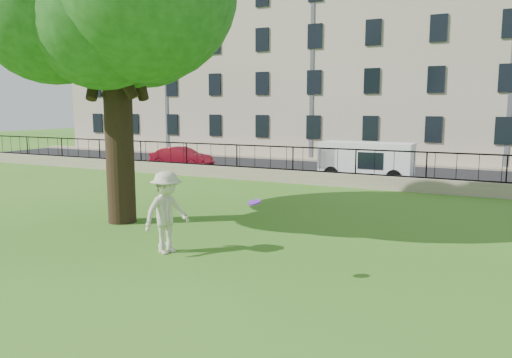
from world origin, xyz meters
The scene contains 10 objects.
ground centered at (0.00, 0.00, 0.00)m, with size 120.00×120.00×0.00m, color #38721B.
retaining_wall centered at (0.00, 12.00, 0.30)m, with size 50.00×0.40×0.60m, color gray.
iron_railing centered at (0.00, 12.00, 1.15)m, with size 50.00×0.05×1.13m.
street centered at (0.00, 16.70, 0.01)m, with size 60.00×9.00×0.01m, color black.
sidewalk centered at (0.00, 21.90, 0.06)m, with size 60.00×1.40×0.12m, color gray.
building_row centered at (0.00, 27.57, 6.92)m, with size 56.40×10.40×13.80m.
man centered at (-1.45, 0.07, 1.02)m, with size 1.31×0.75×2.03m, color beige.
frisbee centered at (1.40, -0.84, 1.67)m, with size 0.27×0.27×0.03m, color #6F23CB.
red_sedan centered at (-11.00, 14.40, 0.61)m, with size 1.30×3.73×1.23m, color #A7142A.
white_van centered at (-0.13, 14.40, 0.93)m, with size 4.42×1.72×1.85m, color white.
Camera 1 is at (5.80, -9.64, 3.57)m, focal length 35.00 mm.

